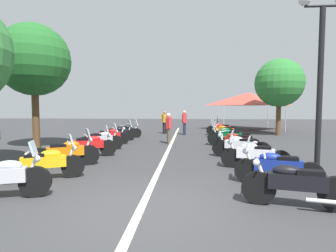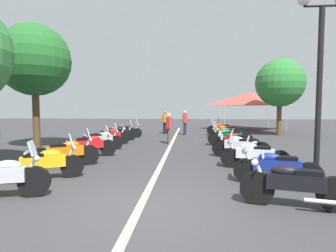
{
  "view_description": "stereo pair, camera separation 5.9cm",
  "coord_description": "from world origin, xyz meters",
  "views": [
    {
      "loc": [
        -5.01,
        -0.9,
        1.93
      ],
      "look_at": [
        7.01,
        0.0,
        1.1
      ],
      "focal_mm": 29.14,
      "sensor_mm": 36.0,
      "label": 1
    },
    {
      "loc": [
        -5.01,
        -0.96,
        1.93
      ],
      "look_at": [
        7.01,
        0.0,
        1.1
      ],
      "focal_mm": 29.14,
      "sensor_mm": 36.0,
      "label": 2
    }
  ],
  "objects": [
    {
      "name": "motorcycle_right_row_7",
      "position": [
        12.05,
        -3.13,
        0.46
      ],
      "size": [
        1.0,
        2.0,
        1.19
      ],
      "rotation": [
        0.0,
        0.0,
        1.2
      ],
      "color": "black",
      "rests_on": "ground_plane"
    },
    {
      "name": "motorcycle_left_row_2",
      "position": [
        3.47,
        3.04,
        0.48
      ],
      "size": [
        1.19,
        1.94,
        1.22
      ],
      "rotation": [
        0.0,
        0.0,
        -1.05
      ],
      "color": "black",
      "rests_on": "ground_plane"
    },
    {
      "name": "motorcycle_right_row_4",
      "position": [
        6.9,
        -2.98,
        0.45
      ],
      "size": [
        0.95,
        1.92,
        0.99
      ],
      "rotation": [
        0.0,
        0.0,
        1.22
      ],
      "color": "black",
      "rests_on": "ground_plane"
    },
    {
      "name": "motorcycle_right_row_1",
      "position": [
        1.85,
        -3.09,
        0.46
      ],
      "size": [
        0.87,
        2.06,
        1.2
      ],
      "rotation": [
        0.0,
        0.0,
        1.31
      ],
      "color": "black",
      "rests_on": "ground_plane"
    },
    {
      "name": "motorcycle_right_row_5",
      "position": [
        8.7,
        -2.94,
        0.48
      ],
      "size": [
        0.82,
        2.2,
        1.23
      ],
      "rotation": [
        0.0,
        0.0,
        1.36
      ],
      "color": "black",
      "rests_on": "ground_plane"
    },
    {
      "name": "roadside_tree_1",
      "position": [
        7.22,
        6.22,
        4.09
      ],
      "size": [
        3.3,
        3.3,
        5.76
      ],
      "color": "brown",
      "rests_on": "ground_plane"
    },
    {
      "name": "motorcycle_left_row_6",
      "position": [
        10.26,
        3.12,
        0.46
      ],
      "size": [
        1.19,
        1.91,
        1.19
      ],
      "rotation": [
        0.0,
        0.0,
        -1.05
      ],
      "color": "black",
      "rests_on": "ground_plane"
    },
    {
      "name": "motorcycle_left_row_4",
      "position": [
        6.95,
        3.02,
        0.47
      ],
      "size": [
        1.01,
        1.88,
        1.21
      ],
      "rotation": [
        0.0,
        0.0,
        -1.14
      ],
      "color": "black",
      "rests_on": "ground_plane"
    },
    {
      "name": "bystander_0",
      "position": [
        14.72,
        0.82,
        0.97
      ],
      "size": [
        0.32,
        0.5,
        1.66
      ],
      "rotation": [
        0.0,
        0.0,
        5.94
      ],
      "color": "black",
      "rests_on": "ground_plane"
    },
    {
      "name": "motorcycle_left_row_5",
      "position": [
        8.69,
        3.13,
        0.45
      ],
      "size": [
        1.11,
        1.88,
        0.99
      ],
      "rotation": [
        0.0,
        0.0,
        -1.09
      ],
      "color": "black",
      "rests_on": "ground_plane"
    },
    {
      "name": "ground_plane",
      "position": [
        0.0,
        0.0,
        0.0
      ],
      "size": [
        80.0,
        80.0,
        0.0
      ],
      "primitive_type": "plane",
      "color": "#38383A"
    },
    {
      "name": "bystander_1",
      "position": [
        13.96,
        -0.63,
        1.0
      ],
      "size": [
        0.51,
        0.32,
        1.7
      ],
      "rotation": [
        0.0,
        0.0,
        4.4
      ],
      "color": "#1E2338",
      "rests_on": "ground_plane"
    },
    {
      "name": "roadside_tree_0",
      "position": [
        14.12,
        -7.05,
        3.57
      ],
      "size": [
        3.25,
        3.25,
        5.21
      ],
      "color": "brown",
      "rests_on": "ground_plane"
    },
    {
      "name": "bystander_2",
      "position": [
        9.2,
        0.13,
        0.95
      ],
      "size": [
        0.52,
        0.32,
        1.63
      ],
      "rotation": [
        0.0,
        0.0,
        1.76
      ],
      "color": "brown",
      "rests_on": "ground_plane"
    },
    {
      "name": "motorcycle_right_row_6",
      "position": [
        10.37,
        -3.1,
        0.45
      ],
      "size": [
        0.92,
        1.89,
        0.98
      ],
      "rotation": [
        0.0,
        0.0,
        1.23
      ],
      "color": "black",
      "rests_on": "ground_plane"
    },
    {
      "name": "motorcycle_left_row_1",
      "position": [
        1.86,
        2.89,
        0.46
      ],
      "size": [
        1.15,
        1.88,
        1.2
      ],
      "rotation": [
        0.0,
        0.0,
        -1.06
      ],
      "color": "black",
      "rests_on": "ground_plane"
    },
    {
      "name": "event_tent",
      "position": [
        18.92,
        -6.03,
        2.65
      ],
      "size": [
        5.23,
        5.23,
        3.2
      ],
      "color": "#E54C3F",
      "rests_on": "ground_plane"
    },
    {
      "name": "motorcycle_right_row_0",
      "position": [
        0.28,
        -2.95,
        0.46
      ],
      "size": [
        0.82,
        2.02,
        1.01
      ],
      "rotation": [
        0.0,
        0.0,
        1.33
      ],
      "color": "black",
      "rests_on": "ground_plane"
    },
    {
      "name": "lane_centre_stripe",
      "position": [
        6.92,
        0.0,
        0.0
      ],
      "size": [
        26.81,
        0.16,
        0.01
      ],
      "primitive_type": "cube",
      "color": "beige",
      "rests_on": "ground_plane"
    },
    {
      "name": "motorcycle_right_row_2",
      "position": [
        3.59,
        -2.96,
        0.46
      ],
      "size": [
        0.86,
        2.09,
        1.2
      ],
      "rotation": [
        0.0,
        0.0,
        1.32
      ],
      "color": "black",
      "rests_on": "ground_plane"
    },
    {
      "name": "motorcycle_left_row_7",
      "position": [
        11.86,
        3.05,
        0.46
      ],
      "size": [
        0.91,
        2.02,
        1.19
      ],
      "rotation": [
        0.0,
        0.0,
        -1.24
      ],
      "color": "black",
      "rests_on": "ground_plane"
    },
    {
      "name": "motorcycle_right_row_8",
      "position": [
        13.62,
        -3.14,
        0.48
      ],
      "size": [
        0.86,
        2.06,
        1.23
      ],
      "rotation": [
        0.0,
        0.0,
        1.31
      ],
      "color": "black",
      "rests_on": "ground_plane"
    },
    {
      "name": "motorcycle_right_row_3",
      "position": [
        5.37,
        -2.86,
        0.47
      ],
      "size": [
        1.09,
        2.08,
        1.02
      ],
      "rotation": [
        0.0,
        0.0,
        1.15
      ],
      "color": "black",
      "rests_on": "ground_plane"
    },
    {
      "name": "street_lamp_twin_globe",
      "position": [
        2.3,
        -4.27,
        3.3
      ],
      "size": [
        0.32,
        1.22,
        4.82
      ],
      "color": "black",
      "rests_on": "ground_plane"
    },
    {
      "name": "motorcycle_left_row_3",
      "position": [
        5.27,
        2.93,
        0.47
      ],
      "size": [
        0.98,
        2.0,
        1.21
      ],
      "rotation": [
        0.0,
        0.0,
        -1.19
      ],
      "color": "black",
      "rests_on": "ground_plane"
    },
    {
      "name": "motorcycle_left_row_0",
      "position": [
        0.32,
        3.0,
        0.47
      ],
      "size": [
        0.87,
        1.96,
        1.22
      ],
      "rotation": [
        0.0,
        0.0,
        -1.25
      ],
      "color": "black",
      "rests_on": "ground_plane"
    }
  ]
}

